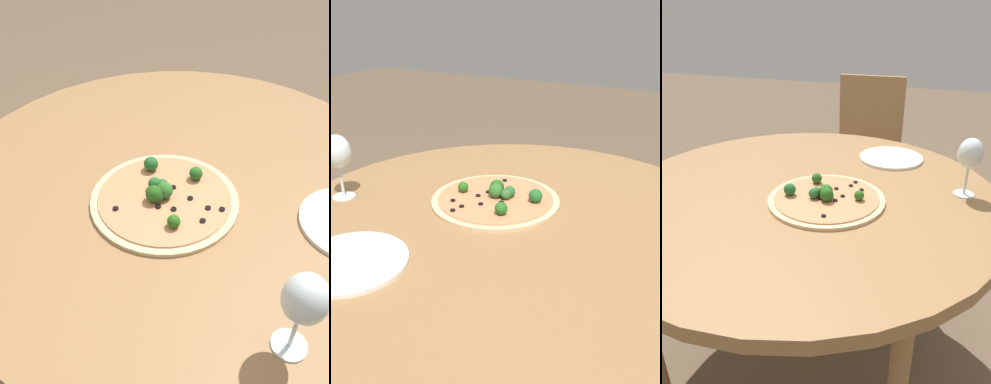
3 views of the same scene
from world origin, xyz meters
TOP-DOWN VIEW (x-y plane):
  - ground_plane at (0.00, 0.00)m, footprint 12.00×12.00m
  - dining_table at (0.00, 0.00)m, footprint 1.25×1.25m
  - pizza at (-0.09, 0.06)m, footprint 0.36×0.36m
  - wine_glass at (-0.49, -0.13)m, footprint 0.08×0.08m

SIDE VIEW (x-z plane):
  - ground_plane at x=0.00m, z-range 0.00..0.00m
  - dining_table at x=0.00m, z-range 0.31..1.04m
  - pizza at x=-0.09m, z-range 0.72..0.77m
  - wine_glass at x=-0.49m, z-range 0.77..0.96m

